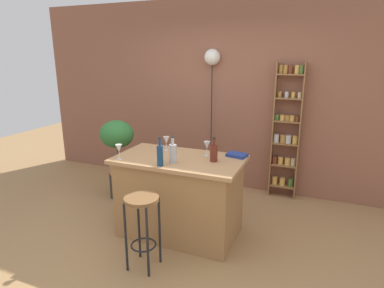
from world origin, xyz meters
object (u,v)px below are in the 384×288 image
object	(u,v)px
potted_plant	(117,140)
bottle_soda_blue	(214,152)
bottle_wine_red	(160,155)
cookbook	(237,155)
plant_stool	(120,185)
bar_stool	(142,216)
bottle_vinegar	(173,153)
wine_glass_left	(166,141)
pendant_globe_light	(212,59)
spice_shelf	(286,133)
wine_glass_right	(119,149)
wine_glass_center	(207,146)

from	to	relation	value
potted_plant	bottle_soda_blue	bearing A→B (deg)	-19.01
bottle_wine_red	cookbook	size ratio (longest dim) A/B	1.42
plant_stool	bar_stool	bearing A→B (deg)	-48.07
bottle_vinegar	wine_glass_left	bearing A→B (deg)	124.79
bottle_soda_blue	pendant_globe_light	xyz separation A→B (m)	(-0.55, 1.51, 0.94)
potted_plant	pendant_globe_light	distance (m)	1.80
bar_stool	spice_shelf	xyz separation A→B (m)	(1.02, 2.21, 0.41)
bottle_wine_red	wine_glass_left	xyz separation A→B (m)	(-0.19, 0.52, 0.00)
cookbook	wine_glass_right	bearing A→B (deg)	-141.16
bar_stool	plant_stool	distance (m)	1.76
bar_stool	potted_plant	bearing A→B (deg)	131.93
spice_shelf	bar_stool	bearing A→B (deg)	-114.84
potted_plant	wine_glass_right	world-z (taller)	potted_plant
bottle_soda_blue	bottle_vinegar	xyz separation A→B (m)	(-0.38, -0.20, 0.01)
potted_plant	wine_glass_left	xyz separation A→B (m)	(0.96, -0.37, 0.18)
potted_plant	bottle_soda_blue	distance (m)	1.71
bottle_wine_red	potted_plant	bearing A→B (deg)	142.21
plant_stool	wine_glass_left	bearing A→B (deg)	-21.08
wine_glass_right	wine_glass_center	bearing A→B (deg)	29.77
bar_stool	spice_shelf	distance (m)	2.47
bar_stool	bottle_vinegar	world-z (taller)	bottle_vinegar
bar_stool	spice_shelf	bearing A→B (deg)	65.16
wine_glass_right	cookbook	xyz separation A→B (m)	(1.15, 0.57, -0.10)
bottle_wine_red	pendant_globe_light	world-z (taller)	pendant_globe_light
plant_stool	wine_glass_center	distance (m)	1.75
bar_stool	wine_glass_right	size ratio (longest dim) A/B	4.48
wine_glass_left	wine_glass_right	bearing A→B (deg)	-122.63
wine_glass_center	wine_glass_right	distance (m)	0.96
plant_stool	potted_plant	distance (m)	0.68
bar_stool	bottle_vinegar	distance (m)	0.72
bottle_vinegar	cookbook	world-z (taller)	bottle_vinegar
spice_shelf	bottle_wine_red	bearing A→B (deg)	-119.52
bottle_soda_blue	bottle_wine_red	world-z (taller)	bottle_wine_red
cookbook	spice_shelf	bearing A→B (deg)	85.02
plant_stool	cookbook	xyz separation A→B (m)	(1.79, -0.30, 0.75)
bottle_vinegar	pendant_globe_light	xyz separation A→B (m)	(-0.17, 1.71, 0.93)
potted_plant	bottle_wine_red	size ratio (longest dim) A/B	2.59
plant_stool	wine_glass_left	world-z (taller)	wine_glass_left
plant_stool	cookbook	size ratio (longest dim) A/B	1.72
bottle_vinegar	wine_glass_center	size ratio (longest dim) A/B	1.72
spice_shelf	bottle_soda_blue	distance (m)	1.58
pendant_globe_light	cookbook	bearing A→B (deg)	-59.59
spice_shelf	bottle_wine_red	world-z (taller)	spice_shelf
plant_stool	potted_plant	bearing A→B (deg)	90.00
bottle_wine_red	wine_glass_left	size ratio (longest dim) A/B	1.82
bottle_vinegar	pendant_globe_light	distance (m)	1.96
wine_glass_left	bottle_wine_red	bearing A→B (deg)	-69.98
plant_stool	cookbook	world-z (taller)	cookbook
potted_plant	cookbook	size ratio (longest dim) A/B	3.68
potted_plant	bottle_wine_red	bearing A→B (deg)	-37.79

